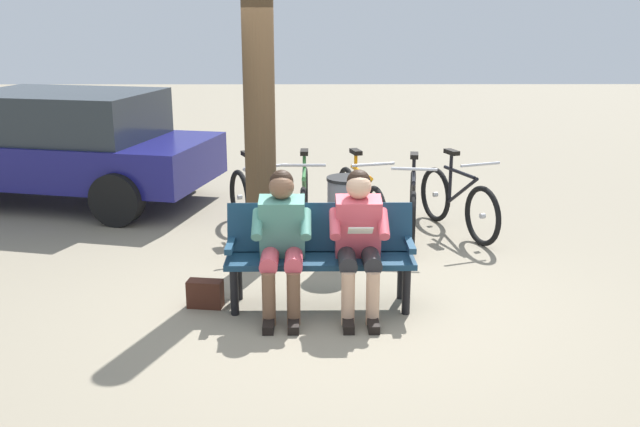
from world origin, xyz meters
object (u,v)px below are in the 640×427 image
Objects in this scene: bicycle_silver at (413,207)px; parked_car at (58,144)px; bicycle_black at (304,202)px; bicycle_purple at (254,205)px; person_reading at (359,236)px; bicycle_blue at (360,202)px; person_companion at (282,236)px; bench at (320,248)px; handbag at (205,294)px; tree_trunk at (259,113)px; litter_bin at (347,220)px; bicycle_orange at (458,202)px.

bicycle_silver is 0.37× the size of parked_car.
bicycle_black is at bearing -92.11° from bicycle_silver.
parked_car is at bearing -144.34° from bicycle_purple.
person_reading is 2.41m from bicycle_purple.
bicycle_blue is at bearing -104.40° from bicycle_silver.
person_companion is at bearing -13.27° from bicycle_purple.
bench is 0.96× the size of bicycle_silver.
parked_car reaches higher than person_reading.
handbag is 0.10× the size of tree_trunk.
handbag is 0.18× the size of bicycle_black.
bicycle_orange is (-1.31, -0.99, -0.08)m from litter_bin.
bicycle_orange is 1.76m from bicycle_black.
bicycle_silver is (-1.36, -2.04, -0.30)m from person_companion.
tree_trunk is at bearing -85.78° from bicycle_orange.
litter_bin is 1.65m from bicycle_orange.
person_reading reaches higher than bicycle_black.
bench is at bearing -57.88° from bicycle_orange.
bicycle_black is at bearing -85.83° from bench.
parked_car is at bearing -33.32° from litter_bin.
parked_car is (3.14, -3.72, 0.11)m from person_companion.
person_reading is 0.77× the size of bicycle_purple.
bicycle_silver is at bearing 80.54° from bicycle_black.
bicycle_orange is at bearing -127.81° from bench.
person_companion is at bearing 64.72° from litter_bin.
tree_trunk is 1.38m from litter_bin.
bicycle_purple reaches higher than bench.
person_reading is 0.72× the size of bicycle_silver.
bicycle_purple is (2.33, 0.11, 0.00)m from bicycle_orange.
bench is 2.15m from bicycle_silver.
handbag is 3.39m from bicycle_orange.
bicycle_purple is 3.17m from parked_car.
bicycle_black is (0.45, -0.99, -0.08)m from litter_bin.
person_reading is 2.32m from bicycle_black.
person_companion is 4.00× the size of handbag.
litter_bin is 0.55× the size of bicycle_orange.
person_companion is 2.43m from bicycle_blue.
bench is 2.12m from bicycle_purple.
person_companion is (0.32, 0.17, 0.16)m from bench.
bicycle_silver is (-1.05, -1.88, -0.15)m from bench.
person_reading is at bearing 2.02° from bicycle_purple.
person_reading is (-0.32, 0.16, 0.16)m from bench.
tree_trunk is 1.81× the size of bicycle_black.
person_reading is at bearing 148.52° from parked_car.
bicycle_purple is (1.06, -2.14, -0.31)m from person_reading.
tree_trunk is 1.47m from bicycle_purple.
bicycle_blue is at bearing 172.80° from parked_car.
bicycle_silver is 1.02× the size of bicycle_blue.
parked_car is at bearing -125.51° from bicycle_blue.
bicycle_purple is (1.78, -0.10, 0.00)m from bicycle_silver.
bicycle_blue is (-0.79, -2.27, -0.30)m from person_companion.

